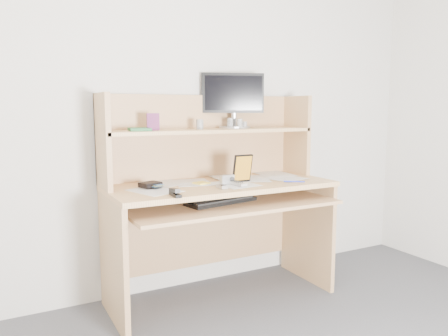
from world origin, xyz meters
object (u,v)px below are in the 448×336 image
desk (215,190)px  monitor (233,99)px  tv_remote (236,183)px  keyboard (221,200)px  game_case (242,168)px

desk → monitor: monitor is taller
desk → tv_remote: (0.04, -0.20, 0.07)m
desk → tv_remote: desk is taller
tv_remote → keyboard: bearing=165.6°
keyboard → desk: bearing=62.8°
desk → game_case: 0.24m
desk → monitor: size_ratio=3.41×
keyboard → monitor: bearing=40.5°
game_case → keyboard: bearing=-163.8°
game_case → desk: bearing=133.0°
monitor → tv_remote: bearing=-97.0°
keyboard → tv_remote: (0.10, -0.01, 0.10)m
keyboard → monitor: size_ratio=1.13×
desk → keyboard: bearing=-106.9°
keyboard → game_case: 0.26m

